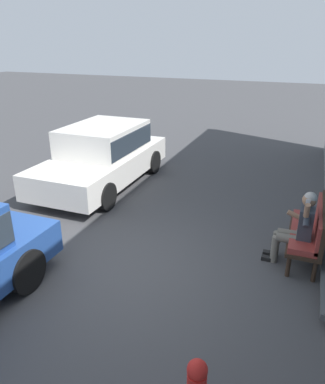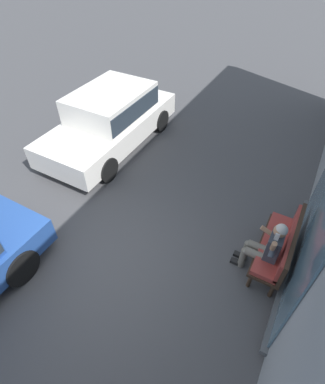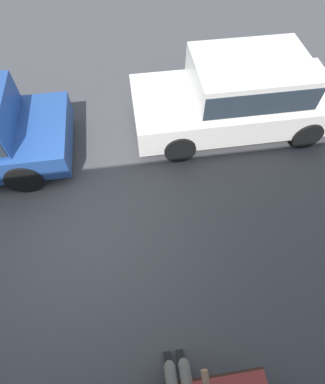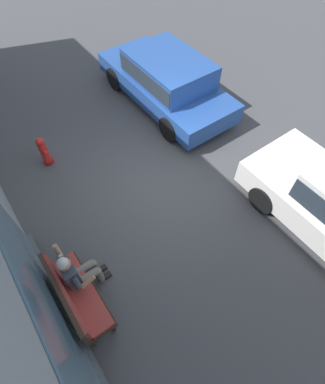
{
  "view_description": "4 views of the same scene",
  "coord_description": "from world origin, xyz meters",
  "views": [
    {
      "loc": [
        4.61,
        2.6,
        3.56
      ],
      "look_at": [
        -0.84,
        0.45,
        1.13
      ],
      "focal_mm": 35.0,
      "sensor_mm": 36.0,
      "label": 1
    },
    {
      "loc": [
        2.32,
        2.6,
        4.96
      ],
      "look_at": [
        -1.19,
        0.64,
        1.13
      ],
      "focal_mm": 28.0,
      "sensor_mm": 36.0,
      "label": 2
    },
    {
      "loc": [
        -1.06,
        2.6,
        4.79
      ],
      "look_at": [
        -1.42,
        0.16,
        1.08
      ],
      "focal_mm": 28.0,
      "sensor_mm": 36.0,
      "label": 3
    },
    {
      "loc": [
        -3.7,
        2.6,
        5.68
      ],
      "look_at": [
        -1.03,
        0.66,
        1.15
      ],
      "focal_mm": 28.0,
      "sensor_mm": 36.0,
      "label": 4
    }
  ],
  "objects": [
    {
      "name": "bench",
      "position": [
        -1.55,
        2.9,
        0.55
      ],
      "size": [
        1.61,
        0.55,
        0.98
      ],
      "color": "#332319",
      "rests_on": "ground_plane"
    },
    {
      "name": "parked_car_near",
      "position": [
        -3.39,
        -2.2,
        0.83
      ],
      "size": [
        4.29,
        1.94,
        1.53
      ],
      "color": "white",
      "rests_on": "ground_plane"
    },
    {
      "name": "person_on_phone",
      "position": [
        -1.27,
        2.68,
        0.69
      ],
      "size": [
        0.73,
        0.74,
        1.32
      ],
      "color": "#6B665B",
      "rests_on": "ground_plane"
    },
    {
      "name": "ground_plane",
      "position": [
        0.0,
        0.0,
        0.0
      ],
      "size": [
        60.0,
        60.0,
        0.0
      ],
      "primitive_type": "plane",
      "color": "#424244"
    }
  ]
}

